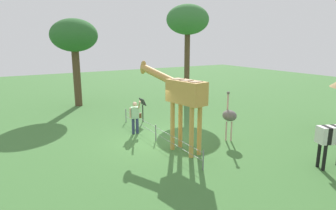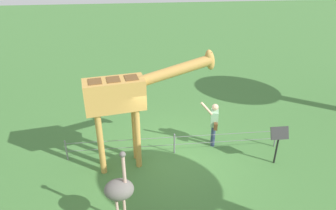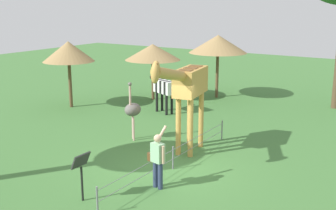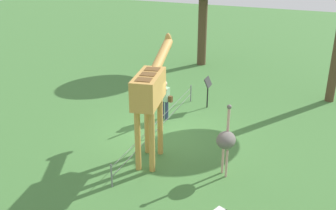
{
  "view_description": "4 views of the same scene",
  "coord_description": "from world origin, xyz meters",
  "px_view_note": "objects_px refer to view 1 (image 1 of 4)",
  "views": [
    {
      "loc": [
        -10.89,
        5.88,
        4.47
      ],
      "look_at": [
        -0.51,
        -0.24,
        1.72
      ],
      "focal_mm": 30.68,
      "sensor_mm": 36.0,
      "label": 1
    },
    {
      "loc": [
        -1.11,
        -8.21,
        6.25
      ],
      "look_at": [
        -0.27,
        -0.39,
        2.1
      ],
      "focal_mm": 32.73,
      "sensor_mm": 36.0,
      "label": 2
    },
    {
      "loc": [
        10.61,
        6.75,
        5.15
      ],
      "look_at": [
        -0.22,
        -0.23,
        1.99
      ],
      "focal_mm": 45.49,
      "sensor_mm": 36.0,
      "label": 3
    },
    {
      "loc": [
        -11.9,
        -5.02,
        6.66
      ],
      "look_at": [
        -0.69,
        -0.51,
        1.56
      ],
      "focal_mm": 42.65,
      "sensor_mm": 36.0,
      "label": 4
    }
  ],
  "objects_px": {
    "visitor": "(135,116)",
    "info_sign": "(143,105)",
    "ostrich": "(229,116)",
    "tree_east": "(188,22)",
    "tree_northeast": "(74,37)",
    "zebra": "(336,137)",
    "giraffe": "(180,94)"
  },
  "relations": [
    {
      "from": "ostrich",
      "to": "giraffe",
      "type": "bearing_deg",
      "value": 85.0
    },
    {
      "from": "visitor",
      "to": "info_sign",
      "type": "height_order",
      "value": "visitor"
    },
    {
      "from": "tree_east",
      "to": "giraffe",
      "type": "bearing_deg",
      "value": 144.12
    },
    {
      "from": "ostrich",
      "to": "tree_east",
      "type": "xyz_separation_m",
      "value": [
        7.52,
        -2.81,
        4.5
      ]
    },
    {
      "from": "zebra",
      "to": "tree_east",
      "type": "bearing_deg",
      "value": -7.55
    },
    {
      "from": "zebra",
      "to": "info_sign",
      "type": "relative_size",
      "value": 1.35
    },
    {
      "from": "zebra",
      "to": "ostrich",
      "type": "height_order",
      "value": "ostrich"
    },
    {
      "from": "ostrich",
      "to": "info_sign",
      "type": "relative_size",
      "value": 1.7
    },
    {
      "from": "tree_northeast",
      "to": "ostrich",
      "type": "bearing_deg",
      "value": -159.07
    },
    {
      "from": "tree_northeast",
      "to": "info_sign",
      "type": "xyz_separation_m",
      "value": [
        -5.87,
        -2.11,
        -3.69
      ]
    },
    {
      "from": "visitor",
      "to": "info_sign",
      "type": "distance_m",
      "value": 2.13
    },
    {
      "from": "giraffe",
      "to": "info_sign",
      "type": "height_order",
      "value": "giraffe"
    },
    {
      "from": "giraffe",
      "to": "ostrich",
      "type": "xyz_separation_m",
      "value": [
        -0.22,
        -2.47,
        -1.17
      ]
    },
    {
      "from": "giraffe",
      "to": "tree_east",
      "type": "relative_size",
      "value": 0.58
    },
    {
      "from": "zebra",
      "to": "tree_northeast",
      "type": "height_order",
      "value": "tree_northeast"
    },
    {
      "from": "ostrich",
      "to": "zebra",
      "type": "bearing_deg",
      "value": -162.37
    },
    {
      "from": "zebra",
      "to": "tree_east",
      "type": "height_order",
      "value": "tree_east"
    },
    {
      "from": "ostrich",
      "to": "visitor",
      "type": "bearing_deg",
      "value": 46.35
    },
    {
      "from": "ostrich",
      "to": "tree_east",
      "type": "bearing_deg",
      "value": -20.48
    },
    {
      "from": "tree_east",
      "to": "tree_northeast",
      "type": "distance_m",
      "value": 7.64
    },
    {
      "from": "ostrich",
      "to": "info_sign",
      "type": "distance_m",
      "value": 5.19
    },
    {
      "from": "ostrich",
      "to": "tree_northeast",
      "type": "bearing_deg",
      "value": 20.93
    },
    {
      "from": "giraffe",
      "to": "ostrich",
      "type": "height_order",
      "value": "giraffe"
    },
    {
      "from": "zebra",
      "to": "tree_northeast",
      "type": "distance_m",
      "value": 16.02
    },
    {
      "from": "tree_east",
      "to": "info_sign",
      "type": "distance_m",
      "value": 7.26
    },
    {
      "from": "giraffe",
      "to": "tree_northeast",
      "type": "xyz_separation_m",
      "value": [
        10.45,
        1.61,
        2.3
      ]
    },
    {
      "from": "ostrich",
      "to": "info_sign",
      "type": "xyz_separation_m",
      "value": [
        4.79,
        1.97,
        -0.23
      ]
    },
    {
      "from": "visitor",
      "to": "zebra",
      "type": "bearing_deg",
      "value": -147.66
    },
    {
      "from": "zebra",
      "to": "tree_east",
      "type": "distance_m",
      "value": 12.49
    },
    {
      "from": "tree_east",
      "to": "info_sign",
      "type": "xyz_separation_m",
      "value": [
        -2.73,
        4.78,
        -4.73
      ]
    },
    {
      "from": "visitor",
      "to": "tree_east",
      "type": "relative_size",
      "value": 0.25
    },
    {
      "from": "tree_east",
      "to": "tree_northeast",
      "type": "height_order",
      "value": "tree_east"
    }
  ]
}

